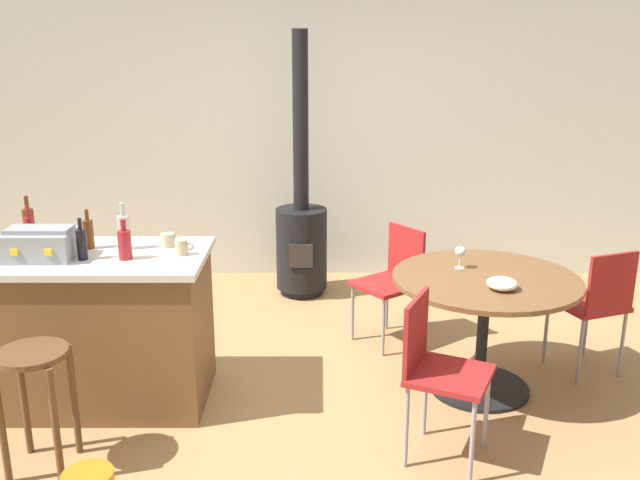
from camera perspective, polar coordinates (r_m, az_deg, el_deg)
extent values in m
plane|color=#A37A4C|center=(4.40, 0.38, -12.99)|extent=(8.80, 8.80, 0.00)
cube|color=beige|center=(6.35, 0.24, 9.01)|extent=(8.00, 0.10, 2.70)
cube|color=brown|center=(4.41, -17.16, -7.21)|extent=(1.17, 0.71, 0.90)
cube|color=beige|center=(4.25, -17.69, -1.39)|extent=(1.23, 0.77, 0.04)
cylinder|color=brown|center=(3.97, -19.70, -12.33)|extent=(0.04, 0.04, 0.63)
cylinder|color=brown|center=(4.06, -23.32, -12.04)|extent=(0.04, 0.04, 0.63)
cylinder|color=brown|center=(3.85, -24.87, -13.85)|extent=(0.04, 0.04, 0.63)
cylinder|color=brown|center=(3.75, -21.05, -14.22)|extent=(0.04, 0.04, 0.63)
cylinder|color=brown|center=(3.76, -22.78, -8.67)|extent=(0.36, 0.36, 0.03)
cylinder|color=black|center=(4.62, 12.91, -11.75)|extent=(0.63, 0.63, 0.02)
cylinder|color=black|center=(4.47, 13.19, -7.75)|extent=(0.07, 0.07, 0.73)
cylinder|color=brown|center=(4.33, 13.51, -3.15)|extent=(1.14, 1.14, 0.03)
cube|color=maroon|center=(3.69, 10.61, -10.92)|extent=(0.53, 0.53, 0.03)
cube|color=maroon|center=(3.65, 7.86, -7.64)|extent=(0.17, 0.34, 0.40)
cylinder|color=gray|center=(3.99, 8.63, -12.68)|extent=(0.02, 0.02, 0.47)
cylinder|color=gray|center=(3.70, 7.09, -15.05)|extent=(0.02, 0.02, 0.47)
cylinder|color=gray|center=(3.64, 12.40, -15.99)|extent=(0.02, 0.02, 0.47)
cylinder|color=gray|center=(3.92, 13.53, -13.48)|extent=(0.02, 0.02, 0.47)
cube|color=maroon|center=(4.90, 21.14, -4.92)|extent=(0.51, 0.51, 0.03)
cube|color=maroon|center=(4.70, 22.89, -3.39)|extent=(0.35, 0.15, 0.40)
cylinder|color=gray|center=(4.76, 20.62, -8.64)|extent=(0.02, 0.02, 0.46)
cylinder|color=gray|center=(4.98, 23.62, -7.88)|extent=(0.02, 0.02, 0.46)
cylinder|color=gray|center=(5.21, 21.06, -6.54)|extent=(0.02, 0.02, 0.46)
cylinder|color=gray|center=(5.00, 18.10, -7.20)|extent=(0.02, 0.02, 0.46)
cube|color=maroon|center=(5.01, 5.41, -3.69)|extent=(0.56, 0.56, 0.03)
cube|color=maroon|center=(5.07, 7.06, -1.12)|extent=(0.23, 0.30, 0.40)
cylinder|color=gray|center=(5.09, 8.06, -6.24)|extent=(0.02, 0.02, 0.43)
cylinder|color=gray|center=(5.32, 5.48, -5.15)|extent=(0.02, 0.02, 0.43)
cylinder|color=gray|center=(5.11, 2.64, -6.00)|extent=(0.02, 0.02, 0.43)
cylinder|color=gray|center=(4.88, 5.19, -7.20)|extent=(0.02, 0.02, 0.43)
cylinder|color=black|center=(6.10, -1.57, -4.10)|extent=(0.37, 0.37, 0.06)
cylinder|color=black|center=(5.98, -1.60, -0.68)|extent=(0.44, 0.44, 0.70)
cube|color=#2D2826|center=(5.77, -1.66, -1.32)|extent=(0.20, 0.02, 0.20)
cylinder|color=black|center=(5.76, -1.69, 9.72)|extent=(0.13, 0.13, 1.47)
cube|color=gray|center=(4.26, -22.11, -0.39)|extent=(0.38, 0.27, 0.16)
cube|color=gray|center=(4.23, -22.24, 0.81)|extent=(0.36, 0.16, 0.02)
cube|color=yellow|center=(4.17, -24.01, -0.94)|extent=(0.04, 0.01, 0.04)
cube|color=yellow|center=(4.10, -21.60, -0.96)|extent=(0.04, 0.01, 0.04)
cylinder|color=#603314|center=(4.36, -18.64, 0.44)|extent=(0.06, 0.06, 0.17)
cylinder|color=#603314|center=(4.33, -18.78, 1.98)|extent=(0.02, 0.02, 0.07)
cylinder|color=maroon|center=(4.09, -15.88, -0.40)|extent=(0.08, 0.08, 0.17)
cylinder|color=maroon|center=(4.06, -16.01, 1.19)|extent=(0.03, 0.03, 0.07)
cylinder|color=maroon|center=(4.54, -22.87, 0.62)|extent=(0.06, 0.06, 0.18)
cylinder|color=maroon|center=(4.51, -23.04, 2.15)|extent=(0.02, 0.02, 0.07)
cylinder|color=#B7B2AD|center=(4.28, -15.93, 0.59)|extent=(0.07, 0.07, 0.20)
cylinder|color=#B7B2AD|center=(4.25, -16.08, 2.42)|extent=(0.03, 0.03, 0.08)
cylinder|color=#603314|center=(4.62, -22.95, 1.09)|extent=(0.07, 0.07, 0.21)
cylinder|color=#603314|center=(4.58, -23.15, 2.86)|extent=(0.03, 0.03, 0.08)
cylinder|color=black|center=(4.15, -19.14, -0.38)|extent=(0.06, 0.06, 0.18)
cylinder|color=black|center=(4.12, -19.30, 1.25)|extent=(0.02, 0.02, 0.07)
cylinder|color=tan|center=(4.28, -12.52, -0.01)|extent=(0.09, 0.09, 0.08)
torus|color=tan|center=(4.27, -11.81, 0.05)|extent=(0.05, 0.01, 0.05)
cylinder|color=tan|center=(4.10, -11.44, -0.60)|extent=(0.07, 0.07, 0.09)
torus|color=tan|center=(4.09, -10.77, -0.53)|extent=(0.05, 0.01, 0.05)
cylinder|color=silver|center=(4.45, 11.37, -2.26)|extent=(0.06, 0.06, 0.00)
cylinder|color=silver|center=(4.44, 11.40, -1.75)|extent=(0.01, 0.01, 0.08)
ellipsoid|color=silver|center=(4.42, 11.45, -0.91)|extent=(0.07, 0.07, 0.06)
ellipsoid|color=white|center=(4.13, 14.74, -3.49)|extent=(0.18, 0.18, 0.07)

